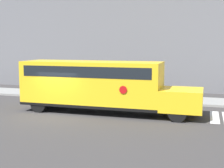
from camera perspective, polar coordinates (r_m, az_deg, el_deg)
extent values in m
plane|color=#3A3838|center=(18.93, -10.02, -5.48)|extent=(60.00, 60.00, 0.00)
cube|color=gray|center=(24.77, -3.17, -2.20)|extent=(44.00, 3.00, 0.15)
cube|color=slate|center=(30.64, 1.02, 9.40)|extent=(32.00, 4.00, 10.58)
cube|color=white|center=(18.89, 18.25, -5.76)|extent=(0.50, 3.20, 0.01)
cube|color=yellow|center=(19.11, -3.76, 0.15)|extent=(8.53, 2.50, 2.66)
cube|color=yellow|center=(18.04, 12.60, -2.79)|extent=(2.32, 2.50, 1.19)
cube|color=black|center=(19.31, -3.73, -3.53)|extent=(8.53, 2.54, 0.16)
cube|color=black|center=(19.03, -3.78, 2.49)|extent=(7.85, 2.53, 0.64)
cylinder|color=red|center=(17.20, 2.03, -1.07)|extent=(0.44, 0.02, 0.44)
cylinder|color=black|center=(19.21, 12.46, -3.84)|extent=(1.00, 0.30, 1.00)
cylinder|color=black|center=(17.10, 11.87, -5.19)|extent=(1.00, 0.30, 1.00)
cylinder|color=black|center=(21.52, -10.36, -2.60)|extent=(1.00, 0.30, 1.00)
cylinder|color=black|center=(19.66, -13.26, -3.60)|extent=(1.00, 0.30, 1.00)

